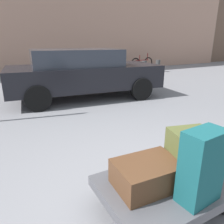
{
  "coord_description": "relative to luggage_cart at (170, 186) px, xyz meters",
  "views": [
    {
      "loc": [
        -1.34,
        -1.27,
        1.62
      ],
      "look_at": [
        0.0,
        1.2,
        0.69
      ],
      "focal_mm": 34.16,
      "sensor_mm": 36.0,
      "label": 1
    }
  ],
  "objects": [
    {
      "name": "ground_plane",
      "position": [
        0.0,
        0.0,
        -0.27
      ],
      "size": [
        60.0,
        60.0,
        0.0
      ],
      "primitive_type": "plane",
      "color": "gray"
    },
    {
      "name": "building_facade_side",
      "position": [
        14.0,
        11.23,
        4.01
      ],
      "size": [
        12.0,
        1.0,
        8.57
      ],
      "primitive_type": "cube",
      "color": "brown",
      "rests_on": "ground_plane"
    },
    {
      "name": "luggage_cart",
      "position": [
        0.0,
        0.0,
        0.0
      ],
      "size": [
        1.36,
        0.89,
        0.34
      ],
      "color": "#4C4C51",
      "rests_on": "ground_plane"
    },
    {
      "name": "suitcase_maroon_stacked_top",
      "position": [
        0.24,
        0.01,
        0.18
      ],
      "size": [
        0.5,
        0.42,
        0.23
      ],
      "primitive_type": "cube",
      "rotation": [
        0.0,
        0.0,
        0.0
      ],
      "color": "maroon",
      "rests_on": "luggage_cart"
    },
    {
      "name": "suitcase_teal_center",
      "position": [
        0.01,
        -0.3,
        0.39
      ],
      "size": [
        0.37,
        0.24,
        0.64
      ],
      "primitive_type": "cube",
      "rotation": [
        0.0,
        0.0,
        0.08
      ],
      "color": "#144C51",
      "rests_on": "luggage_cart"
    },
    {
      "name": "suitcase_brown_front_left",
      "position": [
        -0.25,
        0.05,
        0.19
      ],
      "size": [
        0.63,
        0.46,
        0.24
      ],
      "primitive_type": "cube",
      "rotation": [
        0.0,
        0.0,
        -0.06
      ],
      "color": "#51331E",
      "rests_on": "luggage_cart"
    },
    {
      "name": "duffel_bag_olive_topmost_pile",
      "position": [
        0.24,
        0.01,
        0.42
      ],
      "size": [
        0.47,
        0.41,
        0.24
      ],
      "primitive_type": "cube",
      "rotation": [
        0.0,
        0.0,
        -0.26
      ],
      "color": "#4C5128",
      "rests_on": "suitcase_maroon_stacked_top"
    },
    {
      "name": "parked_car",
      "position": [
        0.9,
        4.66,
        0.49
      ],
      "size": [
        4.47,
        2.3,
        1.42
      ],
      "color": "black",
      "rests_on": "ground_plane"
    },
    {
      "name": "bicycle_leaning",
      "position": [
        6.44,
        9.35,
        0.1
      ],
      "size": [
        1.75,
        0.3,
        0.96
      ],
      "color": "black",
      "rests_on": "ground_plane"
    },
    {
      "name": "bollard_kerb_near",
      "position": [
        2.56,
        8.13,
        0.05
      ],
      "size": [
        0.25,
        0.25,
        0.66
      ],
      "primitive_type": "cylinder",
      "color": "#383838",
      "rests_on": "ground_plane"
    },
    {
      "name": "bollard_kerb_mid",
      "position": [
        3.8,
        8.13,
        0.05
      ],
      "size": [
        0.25,
        0.25,
        0.66
      ],
      "primitive_type": "cylinder",
      "color": "#383838",
      "rests_on": "ground_plane"
    },
    {
      "name": "bollard_kerb_far",
      "position": [
        5.71,
        8.13,
        0.05
      ],
      "size": [
        0.25,
        0.25,
        0.66
      ],
      "primitive_type": "cylinder",
      "color": "#383838",
      "rests_on": "ground_plane"
    },
    {
      "name": "bollard_corner",
      "position": [
        6.64,
        8.13,
        0.05
      ],
      "size": [
        0.25,
        0.25,
        0.66
      ],
      "primitive_type": "cylinder",
      "color": "#383838",
      "rests_on": "ground_plane"
    }
  ]
}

